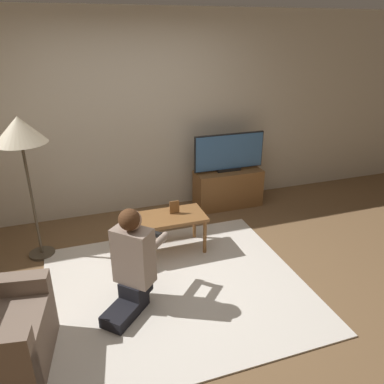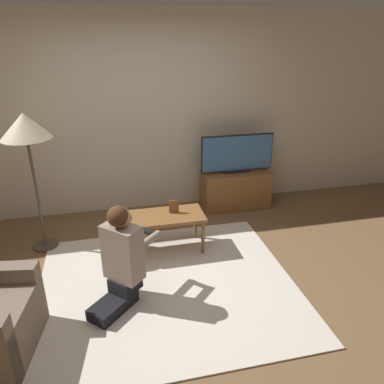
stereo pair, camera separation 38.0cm
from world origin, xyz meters
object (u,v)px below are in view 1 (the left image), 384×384
Objects in this scene: coffee_table at (165,221)px; floor_lamp at (20,136)px; tv at (229,152)px; person_kneeling at (133,261)px.

floor_lamp reaches higher than coffee_table.
tv is 2.62m from floor_lamp.
floor_lamp is at bearing -168.11° from tv.
coffee_table is (-1.16, -0.91, -0.40)m from tv.
tv is at bearing 38.13° from coffee_table.
floor_lamp is 1.62× the size of person_kneeling.
tv is at bearing 11.89° from floor_lamp.
person_kneeling is (-1.66, -1.71, -0.31)m from tv.
floor_lamp is (-2.50, -0.53, 0.58)m from tv.
floor_lamp is at bearing 163.99° from coffee_table.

